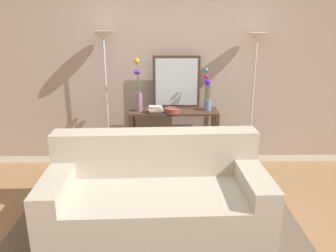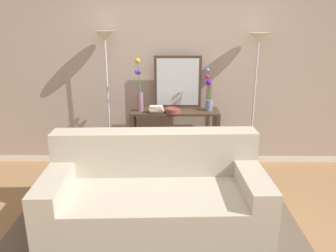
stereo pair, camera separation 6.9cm
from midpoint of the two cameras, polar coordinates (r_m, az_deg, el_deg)
ground_plane at (r=3.19m, az=1.68°, el=-20.14°), size 16.00×16.00×0.02m
back_wall at (r=4.54m, az=1.33°, el=10.95°), size 12.00×0.15×2.85m
area_rug at (r=3.35m, az=-1.66°, el=-17.77°), size 2.84×2.07×0.01m
couch at (r=3.33m, az=-1.64°, el=-11.89°), size 2.12×1.06×0.88m
console_table at (r=4.36m, az=1.59°, el=-0.75°), size 1.13×0.38×0.85m
floor_lamp_left at (r=4.33m, az=-10.15°, el=10.62°), size 0.28×0.28×1.83m
floor_lamp_right at (r=4.41m, az=15.45°, el=10.19°), size 0.28×0.28×1.81m
wall_mirror at (r=4.36m, az=2.13°, el=7.56°), size 0.62×0.02×0.68m
vase_tall_flowers at (r=4.21m, az=-4.45°, el=5.96°), size 0.10×0.11×0.67m
vase_short_flowers at (r=4.26m, az=7.48°, el=5.12°), size 0.11×0.11×0.54m
fruit_bowl at (r=4.16m, az=1.42°, el=2.69°), size 0.19×0.19×0.06m
book_stack at (r=4.16m, az=-1.58°, el=2.85°), size 0.20×0.13×0.09m
book_row_under_console at (r=4.55m, az=-2.24°, el=-6.94°), size 0.33×0.17×0.13m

